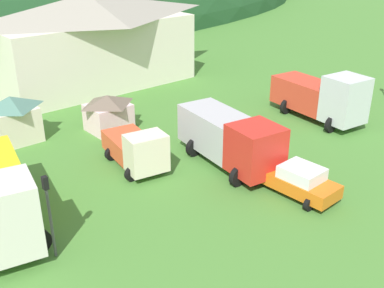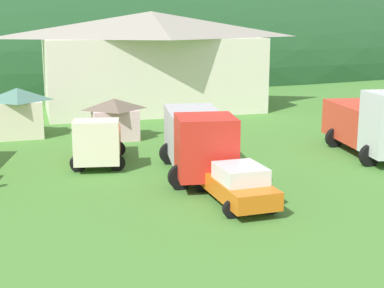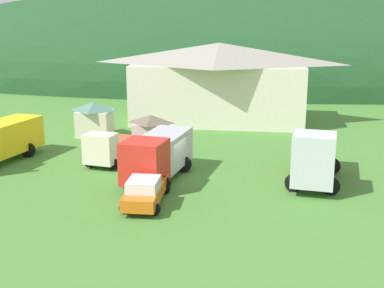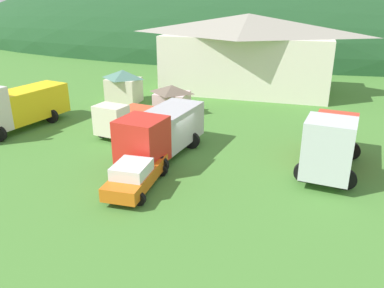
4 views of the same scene
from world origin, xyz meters
TOP-DOWN VIEW (x-y plane):
  - ground_plane at (0.00, 0.00)m, footprint 200.00×200.00m
  - forested_hill_backdrop at (0.00, 59.80)m, footprint 141.26×60.00m
  - depot_building at (1.15, 18.70)m, footprint 17.94×9.12m
  - play_shed_cream at (-9.13, 10.74)m, footprint 3.11×2.62m
  - play_shed_pink at (-3.51, 8.46)m, footprint 2.92×2.58m
  - light_truck_cream at (-5.26, 2.50)m, footprint 3.14×5.21m
  - crane_truck_red at (-1.02, -0.75)m, footprint 3.89×7.57m
  - tow_truck_silver at (9.02, 0.07)m, footprint 3.84×7.47m
  - service_pickup_orange at (-0.80, -5.12)m, footprint 2.36×5.05m
  - traffic_cone_near_pickup at (9.53, 3.31)m, footprint 0.36×0.36m

SIDE VIEW (x-z plane):
  - ground_plane at x=0.00m, z-range 0.00..0.00m
  - forested_hill_backdrop at x=0.00m, z-range -15.30..15.30m
  - traffic_cone_near_pickup at x=9.53m, z-range -0.30..0.30m
  - service_pickup_orange at x=-0.80m, z-range 0.00..1.66m
  - light_truck_cream at x=-5.26m, z-range -0.06..2.44m
  - play_shed_pink at x=-3.51m, z-range 0.04..2.53m
  - play_shed_cream at x=-9.13m, z-range 0.05..3.12m
  - crane_truck_red at x=-1.02m, z-range 0.16..3.34m
  - tow_truck_silver at x=9.02m, z-range -0.03..3.67m
  - depot_building at x=1.15m, z-range 0.12..7.94m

